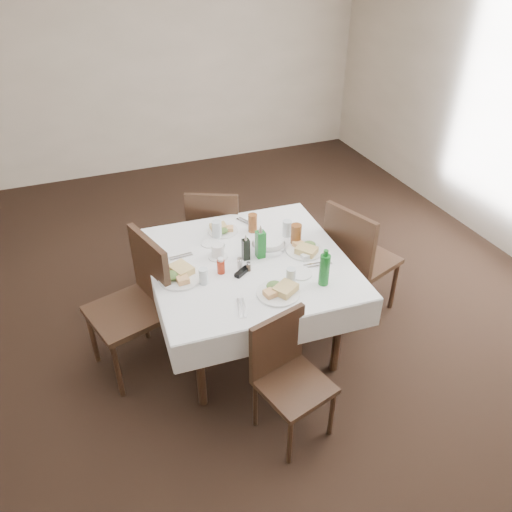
# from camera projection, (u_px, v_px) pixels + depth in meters

# --- Properties ---
(ground_plane) EXTENTS (7.00, 7.00, 0.00)m
(ground_plane) POSITION_uv_depth(u_px,v_px,m) (226.00, 335.00, 4.01)
(ground_plane) COLOR black
(room_shell) EXTENTS (6.04, 7.04, 2.80)m
(room_shell) POSITION_uv_depth(u_px,v_px,m) (217.00, 129.00, 3.05)
(room_shell) COLOR #BFAF98
(room_shell) RESTS_ON ground
(dining_table) EXTENTS (1.45, 1.45, 0.76)m
(dining_table) POSITION_uv_depth(u_px,v_px,m) (249.00, 269.00, 3.59)
(dining_table) COLOR black
(dining_table) RESTS_ON ground
(chair_north) EXTENTS (0.58, 0.58, 0.93)m
(chair_north) POSITION_uv_depth(u_px,v_px,m) (215.00, 230.00, 4.34)
(chair_north) COLOR black
(chair_north) RESTS_ON ground
(chair_south) EXTENTS (0.49, 0.49, 0.84)m
(chair_south) POSITION_uv_depth(u_px,v_px,m) (286.00, 370.00, 3.06)
(chair_south) COLOR black
(chair_south) RESTS_ON ground
(chair_east) EXTENTS (0.60, 0.60, 1.00)m
(chair_east) POSITION_uv_depth(u_px,v_px,m) (356.00, 255.00, 3.94)
(chair_east) COLOR black
(chair_east) RESTS_ON ground
(chair_west) EXTENTS (0.61, 0.61, 1.03)m
(chair_west) POSITION_uv_depth(u_px,v_px,m) (138.00, 297.00, 3.47)
(chair_west) COLOR black
(chair_west) RESTS_ON ground
(meal_north) EXTENTS (0.23, 0.23, 0.05)m
(meal_north) POSITION_uv_depth(u_px,v_px,m) (222.00, 229.00, 3.86)
(meal_north) COLOR white
(meal_north) RESTS_ON dining_table
(meal_south) EXTENTS (0.28, 0.28, 0.06)m
(meal_south) POSITION_uv_depth(u_px,v_px,m) (279.00, 290.00, 3.22)
(meal_south) COLOR white
(meal_south) RESTS_ON dining_table
(meal_east) EXTENTS (0.27, 0.27, 0.06)m
(meal_east) POSITION_uv_depth(u_px,v_px,m) (305.00, 249.00, 3.63)
(meal_east) COLOR white
(meal_east) RESTS_ON dining_table
(meal_west) EXTENTS (0.30, 0.30, 0.07)m
(meal_west) POSITION_uv_depth(u_px,v_px,m) (179.00, 275.00, 3.36)
(meal_west) COLOR white
(meal_west) RESTS_ON dining_table
(side_plate_a) EXTENTS (0.14, 0.14, 0.01)m
(side_plate_a) POSITION_uv_depth(u_px,v_px,m) (210.00, 243.00, 3.72)
(side_plate_a) COLOR white
(side_plate_a) RESTS_ON dining_table
(side_plate_b) EXTENTS (0.17, 0.17, 0.01)m
(side_plate_b) POSITION_uv_depth(u_px,v_px,m) (300.00, 273.00, 3.40)
(side_plate_b) COLOR white
(side_plate_b) RESTS_ON dining_table
(water_n) EXTENTS (0.07, 0.07, 0.14)m
(water_n) POSITION_uv_depth(u_px,v_px,m) (217.00, 230.00, 3.76)
(water_n) COLOR silver
(water_n) RESTS_ON dining_table
(water_s) EXTENTS (0.06, 0.06, 0.12)m
(water_s) POSITION_uv_depth(u_px,v_px,m) (291.00, 276.00, 3.29)
(water_s) COLOR silver
(water_s) RESTS_ON dining_table
(water_e) EXTENTS (0.07, 0.07, 0.13)m
(water_e) POSITION_uv_depth(u_px,v_px,m) (287.00, 228.00, 3.79)
(water_e) COLOR silver
(water_e) RESTS_ON dining_table
(water_w) EXTENTS (0.06, 0.06, 0.11)m
(water_w) POSITION_uv_depth(u_px,v_px,m) (204.00, 276.00, 3.29)
(water_w) COLOR silver
(water_w) RESTS_ON dining_table
(iced_tea_a) EXTENTS (0.07, 0.07, 0.15)m
(iced_tea_a) POSITION_uv_depth(u_px,v_px,m) (253.00, 223.00, 3.84)
(iced_tea_a) COLOR brown
(iced_tea_a) RESTS_ON dining_table
(iced_tea_b) EXTENTS (0.08, 0.08, 0.17)m
(iced_tea_b) POSITION_uv_depth(u_px,v_px,m) (296.00, 235.00, 3.68)
(iced_tea_b) COLOR brown
(iced_tea_b) RESTS_ON dining_table
(bread_basket) EXTENTS (0.25, 0.25, 0.08)m
(bread_basket) POSITION_uv_depth(u_px,v_px,m) (269.00, 244.00, 3.65)
(bread_basket) COLOR silver
(bread_basket) RESTS_ON dining_table
(oil_cruet_dark) EXTENTS (0.05, 0.05, 0.20)m
(oil_cruet_dark) POSITION_uv_depth(u_px,v_px,m) (246.00, 249.00, 3.51)
(oil_cruet_dark) COLOR black
(oil_cruet_dark) RESTS_ON dining_table
(oil_cruet_green) EXTENTS (0.06, 0.06, 0.26)m
(oil_cruet_green) POSITION_uv_depth(u_px,v_px,m) (261.00, 243.00, 3.52)
(oil_cruet_green) COLOR #166D22
(oil_cruet_green) RESTS_ON dining_table
(ketchup_bottle) EXTENTS (0.05, 0.05, 0.12)m
(ketchup_bottle) POSITION_uv_depth(u_px,v_px,m) (221.00, 266.00, 3.39)
(ketchup_bottle) COLOR #A62B13
(ketchup_bottle) RESTS_ON dining_table
(salt_shaker) EXTENTS (0.04, 0.04, 0.09)m
(salt_shaker) POSITION_uv_depth(u_px,v_px,m) (240.00, 264.00, 3.44)
(salt_shaker) COLOR white
(salt_shaker) RESTS_ON dining_table
(pepper_shaker) EXTENTS (0.03, 0.03, 0.07)m
(pepper_shaker) POSITION_uv_depth(u_px,v_px,m) (249.00, 267.00, 3.42)
(pepper_shaker) COLOR #473727
(pepper_shaker) RESTS_ON dining_table
(coffee_mug) EXTENTS (0.15, 0.14, 0.10)m
(coffee_mug) POSITION_uv_depth(u_px,v_px,m) (218.00, 252.00, 3.55)
(coffee_mug) COLOR white
(coffee_mug) RESTS_ON dining_table
(sunglasses) EXTENTS (0.13, 0.11, 0.03)m
(sunglasses) POSITION_uv_depth(u_px,v_px,m) (242.00, 272.00, 3.41)
(sunglasses) COLOR black
(sunglasses) RESTS_ON dining_table
(green_bottle) EXTENTS (0.07, 0.07, 0.26)m
(green_bottle) POSITION_uv_depth(u_px,v_px,m) (324.00, 269.00, 3.25)
(green_bottle) COLOR #166D22
(green_bottle) RESTS_ON dining_table
(sugar_caddy) EXTENTS (0.09, 0.06, 0.04)m
(sugar_caddy) POSITION_uv_depth(u_px,v_px,m) (307.00, 256.00, 3.55)
(sugar_caddy) COLOR white
(sugar_caddy) RESTS_ON dining_table
(cutlery_n) EXTENTS (0.12, 0.18, 0.01)m
(cutlery_n) POSITION_uv_depth(u_px,v_px,m) (246.00, 222.00, 3.99)
(cutlery_n) COLOR silver
(cutlery_n) RESTS_ON dining_table
(cutlery_s) EXTENTS (0.09, 0.19, 0.01)m
(cutlery_s) POSITION_uv_depth(u_px,v_px,m) (242.00, 308.00, 3.10)
(cutlery_s) COLOR silver
(cutlery_s) RESTS_ON dining_table
(cutlery_e) EXTENTS (0.21, 0.07, 0.01)m
(cutlery_e) POSITION_uv_depth(u_px,v_px,m) (318.00, 265.00, 3.49)
(cutlery_e) COLOR silver
(cutlery_e) RESTS_ON dining_table
(cutlery_w) EXTENTS (0.18, 0.06, 0.01)m
(cutlery_w) POSITION_uv_depth(u_px,v_px,m) (181.00, 257.00, 3.58)
(cutlery_w) COLOR silver
(cutlery_w) RESTS_ON dining_table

